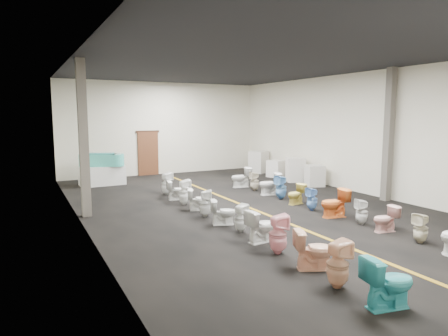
{
  "coord_description": "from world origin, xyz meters",
  "views": [
    {
      "loc": [
        -6.43,
        -10.93,
        2.95
      ],
      "look_at": [
        -0.24,
        1.0,
        1.14
      ],
      "focal_mm": 32.0,
      "sensor_mm": 36.0,
      "label": 1
    }
  ],
  "objects_px": {
    "toilet_right_4": "(362,212)",
    "toilet_right_7": "(296,194)",
    "appliance_crate_a": "(315,176)",
    "toilet_left_7": "(205,203)",
    "toilet_right_6": "(312,199)",
    "toilet_left_6": "(223,212)",
    "toilet_right_8": "(281,187)",
    "toilet_right_9": "(270,184)",
    "toilet_right_11": "(241,177)",
    "toilet_left_4": "(261,226)",
    "toilet_right_3": "(386,219)",
    "toilet_left_0": "(388,282)",
    "appliance_crate_b": "(295,170)",
    "display_table": "(102,175)",
    "toilet_right_2": "(421,228)",
    "toilet_left_11": "(167,183)",
    "toilet_left_8": "(199,200)",
    "toilet_right_10": "(255,181)",
    "toilet_right_5": "(335,203)",
    "bathtub": "(102,160)",
    "toilet_left_10": "(177,190)",
    "toilet_left_1": "(338,264)",
    "toilet_left_5": "(241,218)",
    "appliance_crate_d": "(259,162)",
    "toilet_left_9": "(184,192)",
    "toilet_left_2": "(314,250)",
    "toilet_left_3": "(278,234)",
    "appliance_crate_c": "(276,169)"
  },
  "relations": [
    {
      "from": "appliance_crate_a",
      "to": "appliance_crate_b",
      "type": "height_order",
      "value": "appliance_crate_b"
    },
    {
      "from": "display_table",
      "to": "toilet_right_2",
      "type": "distance_m",
      "value": 12.33
    },
    {
      "from": "bathtub",
      "to": "toilet_left_4",
      "type": "bearing_deg",
      "value": -54.55
    },
    {
      "from": "toilet_right_7",
      "to": "toilet_right_9",
      "type": "height_order",
      "value": "toilet_right_9"
    },
    {
      "from": "toilet_left_2",
      "to": "toilet_right_8",
      "type": "bearing_deg",
      "value": -6.33
    },
    {
      "from": "bathtub",
      "to": "toilet_left_11",
      "type": "relative_size",
      "value": 2.11
    },
    {
      "from": "toilet_left_6",
      "to": "toilet_right_11",
      "type": "xyz_separation_m",
      "value": [
        3.19,
        4.59,
        0.06
      ]
    },
    {
      "from": "toilet_right_6",
      "to": "toilet_left_5",
      "type": "bearing_deg",
      "value": -72.21
    },
    {
      "from": "toilet_left_2",
      "to": "toilet_left_9",
      "type": "distance_m",
      "value": 6.31
    },
    {
      "from": "toilet_right_2",
      "to": "toilet_right_5",
      "type": "xyz_separation_m",
      "value": [
        -0.11,
        2.69,
        0.06
      ]
    },
    {
      "from": "toilet_left_6",
      "to": "toilet_left_9",
      "type": "distance_m",
      "value": 2.73
    },
    {
      "from": "toilet_right_7",
      "to": "toilet_right_9",
      "type": "distance_m",
      "value": 1.68
    },
    {
      "from": "toilet_left_8",
      "to": "toilet_right_4",
      "type": "relative_size",
      "value": 0.97
    },
    {
      "from": "toilet_left_2",
      "to": "toilet_left_4",
      "type": "distance_m",
      "value": 1.86
    },
    {
      "from": "toilet_left_0",
      "to": "appliance_crate_a",
      "type": "bearing_deg",
      "value": -22.98
    },
    {
      "from": "toilet_left_4",
      "to": "toilet_left_0",
      "type": "bearing_deg",
      "value": 173.67
    },
    {
      "from": "toilet_left_3",
      "to": "toilet_left_5",
      "type": "bearing_deg",
      "value": 10.74
    },
    {
      "from": "toilet_right_4",
      "to": "toilet_right_8",
      "type": "height_order",
      "value": "toilet_right_8"
    },
    {
      "from": "bathtub",
      "to": "toilet_right_8",
      "type": "relative_size",
      "value": 2.07
    },
    {
      "from": "toilet_left_0",
      "to": "toilet_left_2",
      "type": "distance_m",
      "value": 1.73
    },
    {
      "from": "appliance_crate_a",
      "to": "toilet_left_6",
      "type": "xyz_separation_m",
      "value": [
        -6.03,
        -3.43,
        -0.09
      ]
    },
    {
      "from": "toilet_left_5",
      "to": "toilet_left_10",
      "type": "height_order",
      "value": "toilet_left_5"
    },
    {
      "from": "toilet_left_11",
      "to": "toilet_right_4",
      "type": "relative_size",
      "value": 1.19
    },
    {
      "from": "toilet_left_4",
      "to": "toilet_right_3",
      "type": "xyz_separation_m",
      "value": [
        3.22,
        -0.76,
        -0.05
      ]
    },
    {
      "from": "toilet_left_1",
      "to": "toilet_right_11",
      "type": "height_order",
      "value": "toilet_left_1"
    },
    {
      "from": "toilet_right_4",
      "to": "toilet_left_5",
      "type": "bearing_deg",
      "value": -89.88
    },
    {
      "from": "toilet_left_4",
      "to": "toilet_left_2",
      "type": "bearing_deg",
      "value": 173.8
    },
    {
      "from": "toilet_left_0",
      "to": "toilet_left_8",
      "type": "height_order",
      "value": "toilet_left_0"
    },
    {
      "from": "appliance_crate_b",
      "to": "toilet_left_7",
      "type": "distance_m",
      "value": 7.16
    },
    {
      "from": "toilet_left_0",
      "to": "toilet_right_4",
      "type": "bearing_deg",
      "value": -30.62
    },
    {
      "from": "toilet_right_8",
      "to": "toilet_right_4",
      "type": "bearing_deg",
      "value": -8.28
    },
    {
      "from": "toilet_left_3",
      "to": "toilet_left_6",
      "type": "distance_m",
      "value": 2.54
    },
    {
      "from": "display_table",
      "to": "toilet_right_3",
      "type": "relative_size",
      "value": 2.7
    },
    {
      "from": "toilet_left_11",
      "to": "toilet_left_8",
      "type": "bearing_deg",
      "value": 168.43
    },
    {
      "from": "toilet_left_10",
      "to": "toilet_left_1",
      "type": "bearing_deg",
      "value": -172.63
    },
    {
      "from": "toilet_right_2",
      "to": "toilet_right_10",
      "type": "bearing_deg",
      "value": 176.67
    },
    {
      "from": "toilet_left_7",
      "to": "toilet_right_6",
      "type": "distance_m",
      "value": 3.35
    },
    {
      "from": "toilet_left_0",
      "to": "toilet_left_6",
      "type": "bearing_deg",
      "value": 12.25
    },
    {
      "from": "display_table",
      "to": "toilet_right_6",
      "type": "height_order",
      "value": "display_table"
    },
    {
      "from": "appliance_crate_a",
      "to": "toilet_right_10",
      "type": "relative_size",
      "value": 1.16
    },
    {
      "from": "toilet_right_4",
      "to": "toilet_right_7",
      "type": "height_order",
      "value": "toilet_right_4"
    },
    {
      "from": "toilet_right_7",
      "to": "appliance_crate_d",
      "type": "bearing_deg",
      "value": 147.27
    },
    {
      "from": "toilet_right_10",
      "to": "appliance_crate_c",
      "type": "bearing_deg",
      "value": 134.72
    },
    {
      "from": "toilet_right_4",
      "to": "toilet_left_6",
      "type": "bearing_deg",
      "value": -101.87
    },
    {
      "from": "toilet_right_8",
      "to": "toilet_right_3",
      "type": "bearing_deg",
      "value": -8.05
    },
    {
      "from": "appliance_crate_a",
      "to": "toilet_left_7",
      "type": "relative_size",
      "value": 1.1
    },
    {
      "from": "toilet_right_9",
      "to": "toilet_right_11",
      "type": "xyz_separation_m",
      "value": [
        -0.17,
        1.84,
        -0.0
      ]
    },
    {
      "from": "toilet_left_7",
      "to": "toilet_right_5",
      "type": "bearing_deg",
      "value": -95.19
    },
    {
      "from": "appliance_crate_b",
      "to": "toilet_right_10",
      "type": "height_order",
      "value": "appliance_crate_b"
    },
    {
      "from": "appliance_crate_d",
      "to": "toilet_left_7",
      "type": "bearing_deg",
      "value": -132.1
    }
  ]
}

